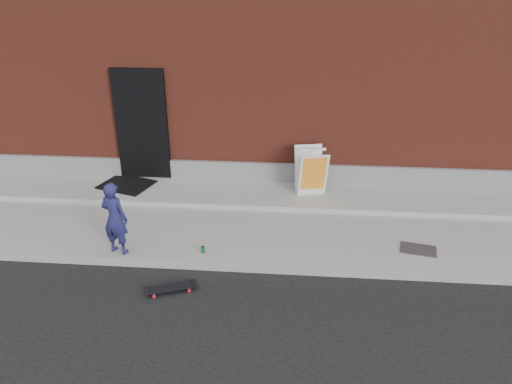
# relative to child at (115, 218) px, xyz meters

# --- Properties ---
(ground) EXTENTS (80.00, 80.00, 0.00)m
(ground) POSITION_rel_child_xyz_m (2.28, -0.20, -0.76)
(ground) COLOR black
(ground) RESTS_ON ground
(sidewalk) EXTENTS (20.00, 3.00, 0.15)m
(sidewalk) POSITION_rel_child_xyz_m (2.28, 1.30, -0.68)
(sidewalk) COLOR gray
(sidewalk) RESTS_ON ground
(apron) EXTENTS (20.00, 1.20, 0.10)m
(apron) POSITION_rel_child_xyz_m (2.28, 2.20, -0.56)
(apron) COLOR gray
(apron) RESTS_ON sidewalk
(building) EXTENTS (20.00, 8.10, 5.00)m
(building) POSITION_rel_child_xyz_m (2.27, 6.79, 1.74)
(building) COLOR maroon
(building) RESTS_ON ground
(child) EXTENTS (0.50, 0.40, 1.21)m
(child) POSITION_rel_child_xyz_m (0.00, 0.00, 0.00)
(child) COLOR #1B1D4E
(child) RESTS_ON sidewalk
(skateboard) EXTENTS (0.75, 0.44, 0.08)m
(skateboard) POSITION_rel_child_xyz_m (1.03, -0.78, -0.69)
(skateboard) COLOR red
(skateboard) RESTS_ON ground
(pizza_sign) EXTENTS (0.67, 0.75, 0.91)m
(pizza_sign) POSITION_rel_child_xyz_m (3.09, 2.28, -0.05)
(pizza_sign) COLOR silver
(pizza_sign) RESTS_ON apron
(soda_can) EXTENTS (0.08, 0.08, 0.11)m
(soda_can) POSITION_rel_child_xyz_m (1.35, 0.08, -0.55)
(soda_can) COLOR #198036
(soda_can) RESTS_ON sidewalk
(doormat) EXTENTS (1.17, 1.05, 0.03)m
(doormat) POSITION_rel_child_xyz_m (-0.62, 2.32, -0.49)
(doormat) COLOR black
(doormat) RESTS_ON apron
(utility_plate) EXTENTS (0.63, 0.47, 0.02)m
(utility_plate) POSITION_rel_child_xyz_m (4.81, 0.46, -0.60)
(utility_plate) COLOR #4E4E53
(utility_plate) RESTS_ON sidewalk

